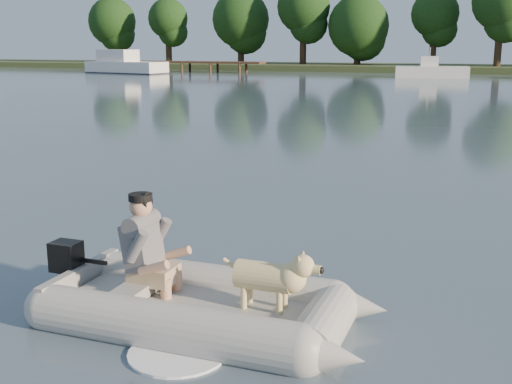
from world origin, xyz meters
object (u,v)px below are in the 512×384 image
at_px(dinghy, 203,268).
at_px(dog, 264,281).
at_px(dock, 177,66).
at_px(man, 144,242).
at_px(cabin_cruiser, 126,62).
at_px(motorboat, 432,63).

xyz_separation_m(dinghy, dog, (0.62, 0.04, -0.07)).
distance_m(dock, dog, 59.17).
xyz_separation_m(man, dog, (1.30, -0.02, -0.25)).
bearing_deg(dinghy, cabin_cruiser, 122.49).
height_order(dinghy, dog, dinghy).
bearing_deg(dog, dock, 118.24).
bearing_deg(dock, motorboat, -7.49).
bearing_deg(motorboat, man, -95.49).
xyz_separation_m(dock, dinghy, (26.74, -52.50, 0.05)).
height_order(dinghy, motorboat, motorboat).
relative_size(dog, motorboat, 0.15).
bearing_deg(cabin_cruiser, dog, -46.26).
relative_size(dog, cabin_cruiser, 0.11).
bearing_deg(cabin_cruiser, dock, 71.72).
bearing_deg(motorboat, dog, -93.98).
bearing_deg(dog, cabin_cruiser, 123.05).
xyz_separation_m(dinghy, man, (-0.67, 0.06, 0.18)).
height_order(dock, dinghy, dinghy).
bearing_deg(man, motorboat, 92.28).
xyz_separation_m(dog, motorboat, (-2.66, 49.21, 0.65)).
xyz_separation_m(dinghy, cabin_cruiser, (-29.52, 47.63, 0.52)).
bearing_deg(dock, man, -63.57).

